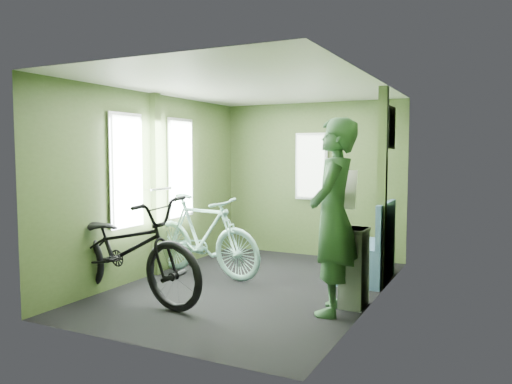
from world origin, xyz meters
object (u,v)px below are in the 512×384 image
at_px(bicycle_mint, 203,276).
at_px(waste_box, 354,268).
at_px(bench_seat, 369,257).
at_px(bicycle_black, 125,300).
at_px(passenger, 333,216).

xyz_separation_m(bicycle_mint, waste_box, (2.04, -0.38, 0.40)).
bearing_deg(bench_seat, bicycle_black, -137.75).
bearing_deg(bicycle_mint, waste_box, -92.44).
relative_size(bicycle_mint, passenger, 0.92).
relative_size(bicycle_black, bench_seat, 2.17).
height_order(bicycle_black, bicycle_mint, bicycle_black).
bearing_deg(waste_box, bicycle_mint, 169.43).
bearing_deg(bench_seat, passenger, -91.60).
bearing_deg(bicycle_black, bicycle_mint, -1.52).
distance_m(bicycle_mint, bench_seat, 2.08).
xyz_separation_m(bicycle_black, waste_box, (2.22, 0.87, 0.40)).
distance_m(bicycle_black, passenger, 2.37).
bearing_deg(bicycle_mint, bicycle_black, 180.00).
height_order(passenger, bench_seat, passenger).
xyz_separation_m(bicycle_black, passenger, (2.09, 0.58, 0.95)).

